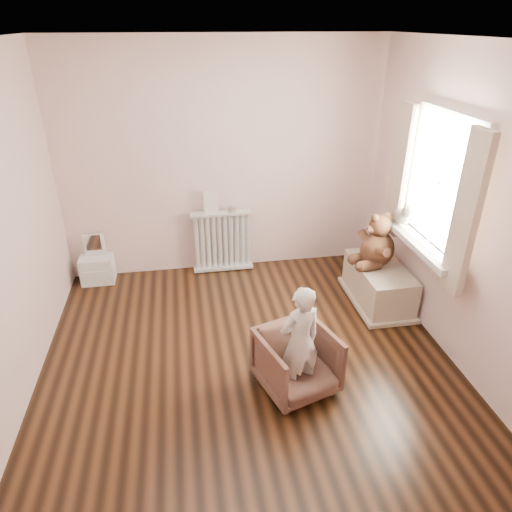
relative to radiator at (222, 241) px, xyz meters
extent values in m
cube|color=black|center=(0.04, -1.68, -0.39)|extent=(3.60, 3.60, 0.01)
cube|color=white|center=(0.04, -1.68, 2.21)|extent=(3.60, 3.60, 0.01)
cube|color=beige|center=(0.04, 0.12, 0.91)|extent=(3.60, 0.02, 2.60)
cube|color=beige|center=(0.04, -3.48, 0.91)|extent=(3.60, 0.02, 2.60)
cube|color=beige|center=(1.84, -1.68, 0.91)|extent=(0.02, 3.60, 2.60)
cube|color=white|center=(1.80, -1.38, 1.06)|extent=(0.03, 0.90, 1.10)
cube|color=silver|center=(1.71, -1.38, 0.48)|extent=(0.22, 1.10, 0.06)
cube|color=beige|center=(1.69, -1.95, 1.00)|extent=(0.06, 0.26, 1.30)
cube|color=beige|center=(1.69, -0.81, 1.00)|extent=(0.06, 0.26, 1.30)
cube|color=silver|center=(0.00, 0.00, 0.00)|extent=(0.71, 0.13, 0.75)
cube|color=beige|center=(-0.12, 0.00, 0.50)|extent=(0.16, 0.01, 0.27)
cylinder|color=#A59E8C|center=(0.12, 0.00, 0.39)|extent=(0.09, 0.09, 0.06)
cube|color=silver|center=(-1.45, -0.03, -0.11)|extent=(0.36, 0.26, 0.57)
imported|color=brown|center=(0.38, -2.09, -0.13)|extent=(0.71, 0.72, 0.53)
imported|color=beige|center=(0.38, -2.14, 0.12)|extent=(0.41, 0.33, 0.97)
cube|color=#C2B397|center=(1.56, -0.96, -0.19)|extent=(0.48, 0.90, 0.42)
camera|label=1|loc=(-0.42, -4.86, 2.32)|focal=32.00mm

